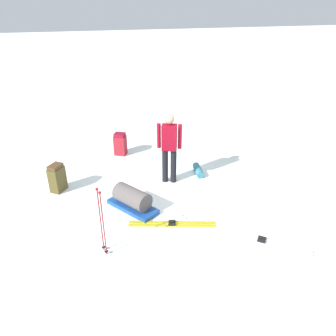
# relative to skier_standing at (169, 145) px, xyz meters

# --- Properties ---
(ground_plane) EXTENTS (80.00, 80.00, 0.00)m
(ground_plane) POSITION_rel_skier_standing_xyz_m (-0.61, 0.19, -0.95)
(ground_plane) COLOR white
(skier_standing) EXTENTS (0.32, 0.54, 1.70)m
(skier_standing) POSITION_rel_skier_standing_xyz_m (0.00, 0.00, 0.00)
(skier_standing) COLOR black
(skier_standing) RESTS_ON ground_plane
(ski_pair_near) EXTENTS (0.62, 1.70, 0.05)m
(ski_pair_near) POSITION_rel_skier_standing_xyz_m (-1.66, 0.38, -0.94)
(ski_pair_near) COLOR gold
(ski_pair_near) RESTS_ON ground_plane
(ski_pair_far) EXTENTS (1.23, 1.50, 0.05)m
(ski_pair_far) POSITION_rel_skier_standing_xyz_m (-2.55, -1.08, -0.94)
(ski_pair_far) COLOR silver
(ski_pair_far) RESTS_ON ground_plane
(backpack_large_dark) EXTENTS (0.43, 0.40, 0.66)m
(backpack_large_dark) POSITION_rel_skier_standing_xyz_m (0.25, 2.58, -0.63)
(backpack_large_dark) COLOR #4F431F
(backpack_large_dark) RESTS_ON ground_plane
(backpack_bright) EXTENTS (0.38, 0.40, 0.63)m
(backpack_bright) POSITION_rel_skier_standing_xyz_m (1.83, 0.94, -0.64)
(backpack_bright) COLOR maroon
(backpack_bright) RESTS_ON ground_plane
(ski_poles_planted_near) EXTENTS (0.19, 0.11, 1.29)m
(ski_poles_planted_near) POSITION_rel_skier_standing_xyz_m (-2.12, 1.73, -0.24)
(ski_poles_planted_near) COLOR maroon
(ski_poles_planted_near) RESTS_ON ground_plane
(gear_sled) EXTENTS (1.19, 1.03, 0.49)m
(gear_sled) POSITION_rel_skier_standing_xyz_m (-0.92, 1.05, -0.73)
(gear_sled) COLOR #1A4592
(gear_sled) RESTS_ON ground_plane
(sleeping_mat_rolled) EXTENTS (0.57, 0.24, 0.18)m
(sleeping_mat_rolled) POSITION_rel_skier_standing_xyz_m (0.19, -0.81, -0.86)
(sleeping_mat_rolled) COLOR teal
(sleeping_mat_rolled) RESTS_ON ground_plane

